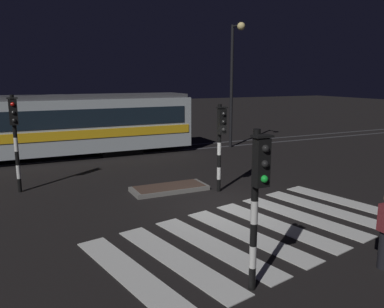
% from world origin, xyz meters
% --- Properties ---
extents(ground_plane, '(120.00, 120.00, 0.00)m').
position_xyz_m(ground_plane, '(0.00, 0.00, 0.00)').
color(ground_plane, black).
extents(rail_near, '(80.00, 0.12, 0.03)m').
position_xyz_m(rail_near, '(0.00, 9.64, 0.01)').
color(rail_near, '#59595E').
rests_on(rail_near, ground).
extents(rail_far, '(80.00, 0.12, 0.03)m').
position_xyz_m(rail_far, '(0.00, 11.07, 0.01)').
color(rail_far, '#59595E').
rests_on(rail_far, ground).
extents(crosswalk_zebra, '(9.52, 6.06, 0.02)m').
position_xyz_m(crosswalk_zebra, '(-0.00, -2.24, 0.01)').
color(crosswalk_zebra, silver).
rests_on(crosswalk_zebra, ground).
extents(traffic_island, '(2.80, 1.17, 0.18)m').
position_xyz_m(traffic_island, '(-0.86, 2.42, 0.09)').
color(traffic_island, slate).
rests_on(traffic_island, ground).
extents(traffic_light_kerb_mid_left, '(0.36, 0.42, 3.21)m').
position_xyz_m(traffic_light_kerb_mid_left, '(-1.97, -4.74, 2.12)').
color(traffic_light_kerb_mid_left, black).
rests_on(traffic_light_kerb_mid_left, ground).
extents(traffic_light_corner_far_left, '(0.36, 0.42, 3.54)m').
position_xyz_m(traffic_light_corner_far_left, '(-5.88, 4.53, 2.34)').
color(traffic_light_corner_far_left, black).
rests_on(traffic_light_corner_far_left, ground).
extents(traffic_light_median_centre, '(0.36, 0.42, 3.21)m').
position_xyz_m(traffic_light_median_centre, '(0.75, 1.45, 2.12)').
color(traffic_light_median_centre, black).
rests_on(traffic_light_median_centre, ground).
extents(street_lamp_trackside_right, '(0.44, 1.21, 7.13)m').
position_xyz_m(street_lamp_trackside_right, '(5.98, 9.15, 4.52)').
color(street_lamp_trackside_right, black).
rests_on(street_lamp_trackside_right, ground).
extents(tram, '(17.34, 2.58, 4.15)m').
position_xyz_m(tram, '(-5.37, 10.35, 1.75)').
color(tram, '#B2BCC1').
rests_on(tram, ground).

